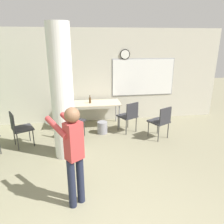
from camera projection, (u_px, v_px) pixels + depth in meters
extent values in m
cube|color=beige|center=(93.00, 77.00, 6.64)|extent=(8.00, 0.12, 2.80)
cylinder|color=black|center=(125.00, 54.00, 6.50)|extent=(0.30, 0.03, 0.30)
cylinder|color=white|center=(125.00, 54.00, 6.48)|extent=(0.25, 0.01, 0.25)
cube|color=#99999E|center=(143.00, 77.00, 6.81)|extent=(1.98, 0.01, 1.16)
cube|color=white|center=(143.00, 77.00, 6.80)|extent=(1.92, 0.02, 1.10)
cylinder|color=white|center=(62.00, 94.00, 4.49)|extent=(0.46, 0.46, 2.80)
cube|color=beige|center=(89.00, 103.00, 6.33)|extent=(1.79, 0.69, 0.03)
cylinder|color=gray|center=(60.00, 120.00, 6.06)|extent=(0.04, 0.04, 0.69)
cylinder|color=gray|center=(119.00, 117.00, 6.29)|extent=(0.04, 0.04, 0.69)
cylinder|color=gray|center=(62.00, 113.00, 6.60)|extent=(0.04, 0.04, 0.69)
cylinder|color=gray|center=(116.00, 111.00, 6.83)|extent=(0.04, 0.04, 0.69)
cylinder|color=#4C3319|center=(90.00, 100.00, 6.29)|extent=(0.06, 0.06, 0.16)
cylinder|color=#4C3319|center=(90.00, 97.00, 6.25)|extent=(0.03, 0.03, 0.07)
cylinder|color=gray|center=(102.00, 127.00, 6.01)|extent=(0.28, 0.28, 0.33)
cylinder|color=#333333|center=(0.00, 145.00, 4.90)|extent=(0.02, 0.02, 0.43)
cube|color=#2D2D33|center=(127.00, 116.00, 6.06)|extent=(0.59, 0.59, 0.04)
cube|color=#2D2D33|center=(132.00, 110.00, 5.83)|extent=(0.36, 0.21, 0.40)
cylinder|color=#333333|center=(128.00, 121.00, 6.37)|extent=(0.02, 0.02, 0.43)
cylinder|color=#333333|center=(118.00, 123.00, 6.17)|extent=(0.02, 0.02, 0.43)
cylinder|color=#333333|center=(136.00, 124.00, 6.09)|extent=(0.02, 0.02, 0.43)
cylinder|color=#333333|center=(126.00, 127.00, 5.89)|extent=(0.02, 0.02, 0.43)
cube|color=#2D2D33|center=(74.00, 121.00, 5.68)|extent=(0.61, 0.61, 0.04)
cube|color=#2D2D33|center=(69.00, 116.00, 5.43)|extent=(0.35, 0.24, 0.40)
cylinder|color=#333333|center=(84.00, 128.00, 5.83)|extent=(0.02, 0.02, 0.43)
cylinder|color=#333333|center=(73.00, 126.00, 5.98)|extent=(0.02, 0.02, 0.43)
cylinder|color=#333333|center=(77.00, 133.00, 5.52)|extent=(0.02, 0.02, 0.43)
cylinder|color=#333333|center=(65.00, 131.00, 5.67)|extent=(0.02, 0.02, 0.43)
cube|color=#2D2D33|center=(159.00, 121.00, 5.66)|extent=(0.59, 0.59, 0.04)
cube|color=#2D2D33|center=(165.00, 116.00, 5.43)|extent=(0.37, 0.21, 0.40)
cylinder|color=#333333|center=(158.00, 126.00, 5.97)|extent=(0.02, 0.02, 0.43)
cylinder|color=#333333|center=(148.00, 129.00, 5.77)|extent=(0.02, 0.02, 0.43)
cylinder|color=#333333|center=(168.00, 130.00, 5.69)|extent=(0.02, 0.02, 0.43)
cylinder|color=#333333|center=(158.00, 134.00, 5.49)|extent=(0.02, 0.02, 0.43)
cube|color=#2D2D33|center=(23.00, 128.00, 5.21)|extent=(0.59, 0.59, 0.04)
cube|color=#2D2D33|center=(12.00, 122.00, 5.04)|extent=(0.20, 0.37, 0.40)
cylinder|color=#333333|center=(34.00, 138.00, 5.24)|extent=(0.02, 0.02, 0.43)
cylinder|color=#333333|center=(30.00, 133.00, 5.53)|extent=(0.02, 0.02, 0.43)
cylinder|color=#333333|center=(18.00, 142.00, 5.05)|extent=(0.02, 0.02, 0.43)
cylinder|color=#333333|center=(14.00, 137.00, 5.33)|extent=(0.02, 0.02, 0.43)
cylinder|color=#1E2338|center=(80.00, 180.00, 3.38)|extent=(0.12, 0.12, 0.81)
cylinder|color=#1E2338|center=(72.00, 184.00, 3.28)|extent=(0.12, 0.12, 0.81)
cube|color=#B23838|center=(74.00, 141.00, 3.11)|extent=(0.30, 0.29, 0.57)
sphere|color=brown|center=(72.00, 115.00, 2.99)|extent=(0.22, 0.22, 0.22)
cylinder|color=#B23838|center=(71.00, 123.00, 3.30)|extent=(0.37, 0.46, 0.23)
cylinder|color=#B23838|center=(56.00, 127.00, 3.12)|extent=(0.37, 0.46, 0.23)
cube|color=white|center=(48.00, 123.00, 3.28)|extent=(0.11, 0.13, 0.04)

